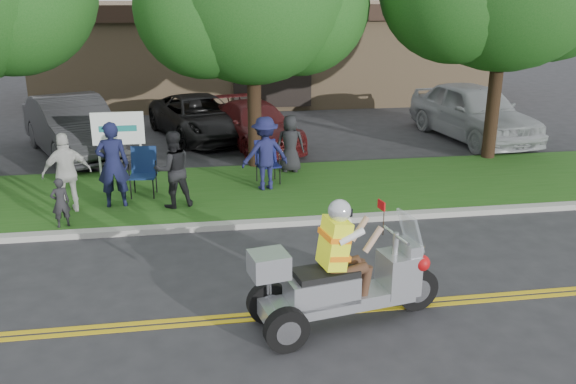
{
  "coord_description": "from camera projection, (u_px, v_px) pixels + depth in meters",
  "views": [
    {
      "loc": [
        -1.08,
        -8.37,
        4.59
      ],
      "look_at": [
        0.56,
        2.0,
        1.06
      ],
      "focal_mm": 38.0,
      "sensor_mm": 36.0,
      "label": 1
    }
  ],
  "objects": [
    {
      "name": "lawn_chair_a",
      "position": [
        143.0,
        168.0,
        13.76
      ],
      "size": [
        0.63,
        0.65,
        1.09
      ],
      "rotation": [
        0.0,
        0.0,
        -0.1
      ],
      "color": "black",
      "rests_on": "grass_verge"
    },
    {
      "name": "commercial_building",
      "position": [
        260.0,
        49.0,
        26.88
      ],
      "size": [
        18.0,
        8.2,
        4.0
      ],
      "color": "#9E7F5B",
      "rests_on": "ground"
    },
    {
      "name": "parked_car_mid",
      "position": [
        200.0,
        117.0,
        19.39
      ],
      "size": [
        3.65,
        5.31,
        1.35
      ],
      "primitive_type": "imported",
      "rotation": [
        0.0,
        0.0,
        0.32
      ],
      "color": "black",
      "rests_on": "ground"
    },
    {
      "name": "centerline_far",
      "position": [
        276.0,
        312.0,
        9.06
      ],
      "size": [
        60.0,
        0.1,
        0.01
      ],
      "primitive_type": "cube",
      "color": "gold",
      "rests_on": "ground"
    },
    {
      "name": "centerline_near",
      "position": [
        278.0,
        318.0,
        8.91
      ],
      "size": [
        60.0,
        0.1,
        0.01
      ],
      "primitive_type": "cube",
      "color": "gold",
      "rests_on": "ground"
    },
    {
      "name": "business_sign",
      "position": [
        118.0,
        132.0,
        14.81
      ],
      "size": [
        1.25,
        0.06,
        1.75
      ],
      "color": "silver",
      "rests_on": "ground"
    },
    {
      "name": "grass_verge",
      "position": [
        243.0,
        191.0,
        14.31
      ],
      "size": [
        60.0,
        4.0,
        0.1
      ],
      "primitive_type": "cube",
      "color": "#215416",
      "rests_on": "ground"
    },
    {
      "name": "spectator_chair_b",
      "position": [
        290.0,
        144.0,
        15.46
      ],
      "size": [
        0.8,
        0.6,
        1.46
      ],
      "primitive_type": "imported",
      "rotation": [
        0.0,
        0.0,
        2.93
      ],
      "color": "black",
      "rests_on": "grass_verge"
    },
    {
      "name": "trike_scooter",
      "position": [
        340.0,
        282.0,
        8.56
      ],
      "size": [
        2.89,
        1.18,
        1.9
      ],
      "rotation": [
        0.0,
        0.0,
        0.19
      ],
      "color": "black",
      "rests_on": "ground"
    },
    {
      "name": "child_left",
      "position": [
        60.0,
        203.0,
        11.9
      ],
      "size": [
        0.43,
        0.36,
        1.0
      ],
      "primitive_type": "imported",
      "rotation": [
        0.0,
        0.0,
        3.54
      ],
      "color": "black",
      "rests_on": "grass_verge"
    },
    {
      "name": "parked_car_right",
      "position": [
        256.0,
        125.0,
        18.46
      ],
      "size": [
        2.89,
        4.76,
        1.29
      ],
      "primitive_type": "imported",
      "rotation": [
        0.0,
        0.0,
        0.26
      ],
      "color": "#491111",
      "rests_on": "ground"
    },
    {
      "name": "ground",
      "position": [
        273.0,
        299.0,
        9.46
      ],
      "size": [
        120.0,
        120.0,
        0.0
      ],
      "primitive_type": "plane",
      "color": "#28282B",
      "rests_on": "ground"
    },
    {
      "name": "parked_car_far_right",
      "position": [
        473.0,
        111.0,
        19.2
      ],
      "size": [
        2.83,
        5.48,
        1.78
      ],
      "primitive_type": "imported",
      "rotation": [
        0.0,
        0.0,
        0.14
      ],
      "color": "#9DA1A4",
      "rests_on": "ground"
    },
    {
      "name": "curb",
      "position": [
        253.0,
        224.0,
        12.29
      ],
      "size": [
        60.0,
        0.25,
        0.12
      ],
      "primitive_type": "cube",
      "color": "#A8A89E",
      "rests_on": "ground"
    },
    {
      "name": "spectator_adult_mid",
      "position": [
        173.0,
        169.0,
        12.92
      ],
      "size": [
        0.95,
        0.83,
        1.65
      ],
      "primitive_type": "imported",
      "rotation": [
        0.0,
        0.0,
        3.43
      ],
      "color": "black",
      "rests_on": "grass_verge"
    },
    {
      "name": "spectator_adult_right",
      "position": [
        67.0,
        173.0,
        12.61
      ],
      "size": [
        1.07,
        0.7,
        1.69
      ],
      "primitive_type": "imported",
      "rotation": [
        0.0,
        0.0,
        3.45
      ],
      "color": "silver",
      "rests_on": "grass_verge"
    },
    {
      "name": "spectator_chair_a",
      "position": [
        265.0,
        153.0,
        14.07
      ],
      "size": [
        1.2,
        0.82,
        1.71
      ],
      "primitive_type": "imported",
      "rotation": [
        0.0,
        0.0,
        3.32
      ],
      "color": "#181A44",
      "rests_on": "grass_verge"
    },
    {
      "name": "parked_car_left",
      "position": [
        73.0,
        127.0,
        17.34
      ],
      "size": [
        3.69,
        5.35,
        1.67
      ],
      "primitive_type": "imported",
      "rotation": [
        0.0,
        0.0,
        0.42
      ],
      "color": "#272729",
      "rests_on": "ground"
    },
    {
      "name": "spectator_adult_left",
      "position": [
        113.0,
        165.0,
        12.9
      ],
      "size": [
        0.71,
        0.5,
        1.85
      ],
      "primitive_type": "imported",
      "rotation": [
        0.0,
        0.0,
        3.23
      ],
      "color": "#141739",
      "rests_on": "grass_verge"
    },
    {
      "name": "lawn_chair_b",
      "position": [
        267.0,
        159.0,
        14.69
      ],
      "size": [
        0.61,
        0.63,
        1.01
      ],
      "rotation": [
        0.0,
        0.0,
        0.16
      ],
      "color": "black",
      "rests_on": "grass_verge"
    }
  ]
}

